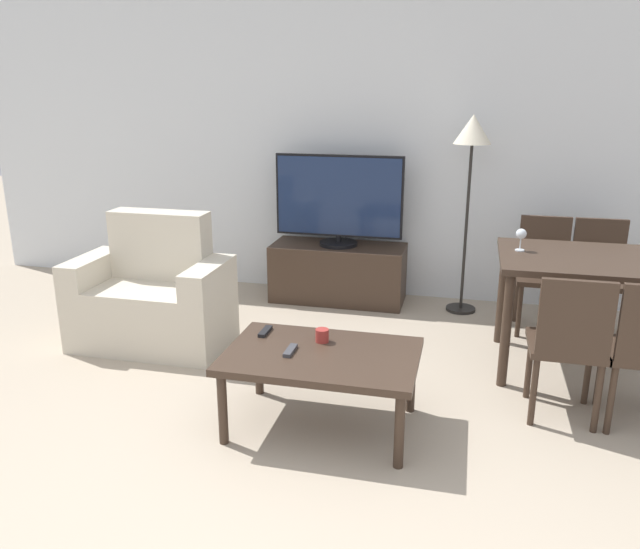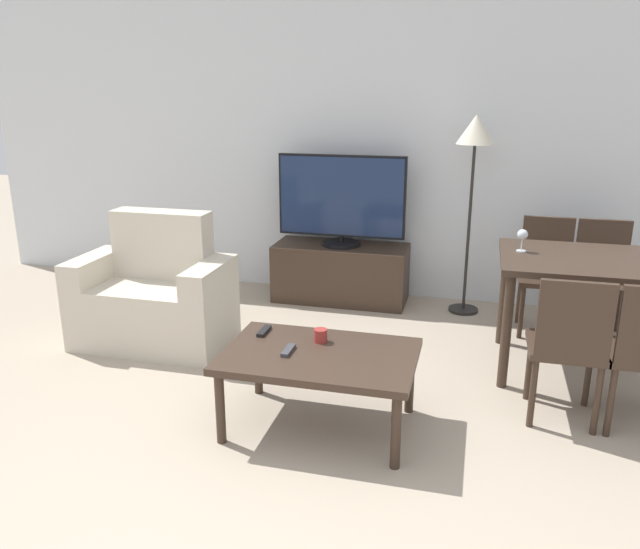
# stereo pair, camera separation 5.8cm
# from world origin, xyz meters

# --- Properties ---
(ground_plane) EXTENTS (18.00, 18.00, 0.00)m
(ground_plane) POSITION_xyz_m (0.00, 0.00, 0.00)
(ground_plane) COLOR tan
(wall_back) EXTENTS (7.38, 0.06, 2.70)m
(wall_back) POSITION_xyz_m (0.00, 3.35, 1.35)
(wall_back) COLOR silver
(wall_back) RESTS_ON ground_plane
(armchair) EXTENTS (1.08, 0.61, 0.93)m
(armchair) POSITION_xyz_m (-1.27, 1.81, 0.34)
(armchair) COLOR beige
(armchair) RESTS_ON ground_plane
(tv_stand) EXTENTS (1.13, 0.47, 0.49)m
(tv_stand) POSITION_xyz_m (-0.19, 3.05, 0.24)
(tv_stand) COLOR #38281E
(tv_stand) RESTS_ON ground_plane
(tv) EXTENTS (1.07, 0.32, 0.76)m
(tv) POSITION_xyz_m (-0.19, 3.04, 0.87)
(tv) COLOR black
(tv) RESTS_ON tv_stand
(coffee_table) EXTENTS (1.02, 0.68, 0.44)m
(coffee_table) POSITION_xyz_m (0.16, 0.97, 0.39)
(coffee_table) COLOR #38281E
(coffee_table) RESTS_ON ground_plane
(dining_table) EXTENTS (1.11, 0.83, 0.76)m
(dining_table) POSITION_xyz_m (1.63, 2.06, 0.66)
(dining_table) COLOR #38281E
(dining_table) RESTS_ON ground_plane
(dining_chair_near) EXTENTS (0.40, 0.40, 0.85)m
(dining_chair_near) POSITION_xyz_m (1.44, 1.34, 0.48)
(dining_chair_near) COLOR #38281E
(dining_chair_near) RESTS_ON ground_plane
(dining_chair_far) EXTENTS (0.40, 0.40, 0.85)m
(dining_chair_far) POSITION_xyz_m (1.83, 2.78, 0.48)
(dining_chair_far) COLOR #38281E
(dining_chair_far) RESTS_ON ground_plane
(dining_chair_far_left) EXTENTS (0.40, 0.40, 0.85)m
(dining_chair_far_left) POSITION_xyz_m (1.44, 2.78, 0.48)
(dining_chair_far_left) COLOR #38281E
(dining_chair_far_left) RESTS_ON ground_plane
(floor_lamp) EXTENTS (0.29, 0.29, 1.58)m
(floor_lamp) POSITION_xyz_m (0.85, 3.03, 1.34)
(floor_lamp) COLOR black
(floor_lamp) RESTS_ON ground_plane
(remote_primary) EXTENTS (0.04, 0.15, 0.02)m
(remote_primary) POSITION_xyz_m (0.00, 0.93, 0.45)
(remote_primary) COLOR #38383D
(remote_primary) RESTS_ON coffee_table
(remote_secondary) EXTENTS (0.04, 0.15, 0.02)m
(remote_secondary) POSITION_xyz_m (-0.21, 1.16, 0.45)
(remote_secondary) COLOR black
(remote_secondary) RESTS_ON coffee_table
(cup_white_near) EXTENTS (0.07, 0.07, 0.07)m
(cup_white_near) POSITION_xyz_m (0.13, 1.11, 0.47)
(cup_white_near) COLOR maroon
(cup_white_near) RESTS_ON coffee_table
(wine_glass_left) EXTENTS (0.07, 0.07, 0.15)m
(wine_glass_left) POSITION_xyz_m (1.20, 2.12, 0.87)
(wine_glass_left) COLOR silver
(wine_glass_left) RESTS_ON dining_table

